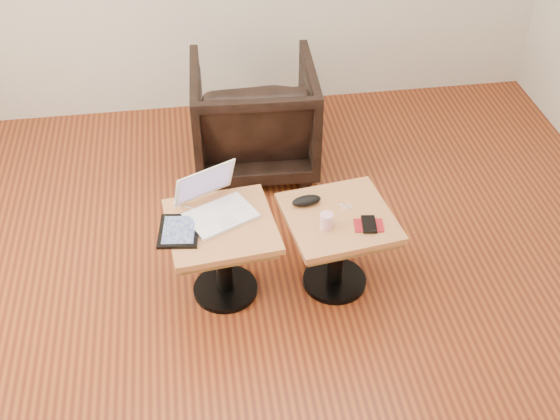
{
  "coord_description": "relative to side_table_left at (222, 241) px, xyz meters",
  "views": [
    {
      "loc": [
        -0.32,
        -2.33,
        2.74
      ],
      "look_at": [
        0.07,
        0.31,
        0.53
      ],
      "focal_mm": 45.0,
      "sensor_mm": 36.0,
      "label": 1
    }
  ],
  "objects": [
    {
      "name": "striped_cup",
      "position": [
        0.51,
        -0.11,
        0.16
      ],
      "size": [
        0.08,
        0.08,
        0.08
      ],
      "primitive_type": "cylinder",
      "rotation": [
        0.0,
        0.0,
        0.24
      ],
      "color": "pink",
      "rests_on": "side_table_right"
    },
    {
      "name": "side_table_left",
      "position": [
        0.0,
        0.0,
        0.0
      ],
      "size": [
        0.58,
        0.58,
        0.48
      ],
      "rotation": [
        0.0,
        0.0,
        0.1
      ],
      "color": "black",
      "rests_on": "ground"
    },
    {
      "name": "laptop",
      "position": [
        -0.02,
        0.09,
        0.16
      ],
      "size": [
        0.43,
        0.42,
        0.23
      ],
      "rotation": [
        0.0,
        0.0,
        0.45
      ],
      "color": "white",
      "rests_on": "side_table_left"
    },
    {
      "name": "side_table_right",
      "position": [
        0.59,
        -0.02,
        0.0
      ],
      "size": [
        0.59,
        0.59,
        0.48
      ],
      "rotation": [
        0.0,
        0.0,
        0.14
      ],
      "color": "black",
      "rests_on": "ground"
    },
    {
      "name": "phone_on_sleeve",
      "position": [
        0.72,
        -0.13,
        0.13
      ],
      "size": [
        0.16,
        0.13,
        0.02
      ],
      "rotation": [
        0.0,
        0.0,
        -0.14
      ],
      "color": "maroon",
      "rests_on": "side_table_right"
    },
    {
      "name": "glasses_case",
      "position": [
        0.44,
        0.08,
        0.14
      ],
      "size": [
        0.16,
        0.09,
        0.05
      ],
      "primitive_type": "ellipsoid",
      "rotation": [
        0.0,
        0.0,
        0.15
      ],
      "color": "black",
      "rests_on": "side_table_right"
    },
    {
      "name": "charging_adapter",
      "position": [
        -0.2,
        0.18,
        0.13
      ],
      "size": [
        0.05,
        0.05,
        0.02
      ],
      "primitive_type": "cube",
      "rotation": [
        0.0,
        0.0,
        -0.18
      ],
      "color": "white",
      "rests_on": "side_table_left"
    },
    {
      "name": "tablet",
      "position": [
        -0.21,
        -0.04,
        0.13
      ],
      "size": [
        0.22,
        0.27,
        0.02
      ],
      "rotation": [
        0.0,
        0.0,
        -0.12
      ],
      "color": "black",
      "rests_on": "side_table_left"
    },
    {
      "name": "armchair",
      "position": [
        0.3,
        1.16,
        -0.0
      ],
      "size": [
        0.8,
        0.82,
        0.72
      ],
      "primitive_type": "imported",
      "rotation": [
        0.0,
        0.0,
        3.09
      ],
      "color": "black",
      "rests_on": "ground"
    },
    {
      "name": "earbuds_tangle",
      "position": [
        0.64,
        0.03,
        0.13
      ],
      "size": [
        0.07,
        0.05,
        0.01
      ],
      "color": "white",
      "rests_on": "side_table_right"
    },
    {
      "name": "room_shell",
      "position": [
        0.22,
        -0.31,
        0.99
      ],
      "size": [
        4.52,
        4.52,
        2.71
      ],
      "color": "#552112",
      "rests_on": "ground"
    }
  ]
}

